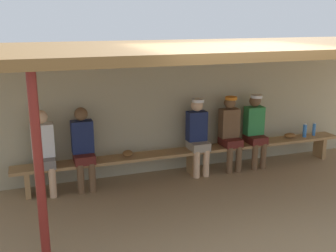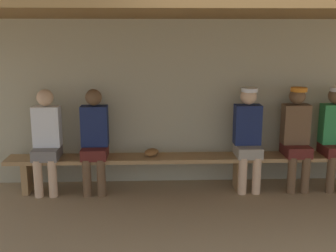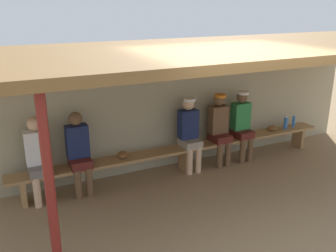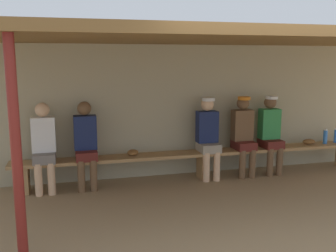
{
  "view_description": "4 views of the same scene",
  "coord_description": "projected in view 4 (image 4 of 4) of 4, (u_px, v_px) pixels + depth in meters",
  "views": [
    {
      "loc": [
        -2.64,
        -4.69,
        2.69
      ],
      "look_at": [
        -0.57,
        1.18,
        1.03
      ],
      "focal_mm": 43.47,
      "sensor_mm": 36.0,
      "label": 1
    },
    {
      "loc": [
        -1.13,
        -3.67,
        2.04
      ],
      "look_at": [
        -0.94,
        1.11,
        0.96
      ],
      "focal_mm": 44.9,
      "sensor_mm": 36.0,
      "label": 2
    },
    {
      "loc": [
        -2.95,
        -3.91,
        2.93
      ],
      "look_at": [
        -0.48,
        1.22,
        1.03
      ],
      "focal_mm": 39.81,
      "sensor_mm": 36.0,
      "label": 3
    },
    {
      "loc": [
        -2.1,
        -4.27,
        1.97
      ],
      "look_at": [
        -0.63,
        1.34,
        0.95
      ],
      "focal_mm": 41.0,
      "sensor_mm": 36.0,
      "label": 4
    }
  ],
  "objects": [
    {
      "name": "dugout_roof",
      "position": [
        225.0,
        37.0,
        5.21
      ],
      "size": [
        8.0,
        2.8,
        0.12
      ],
      "primitive_type": "cube",
      "color": "brown",
      "rests_on": "back_wall"
    },
    {
      "name": "support_post",
      "position": [
        16.0,
        153.0,
        3.57
      ],
      "size": [
        0.1,
        0.1,
        2.2
      ],
      "primitive_type": "cylinder",
      "color": "maroon",
      "rests_on": "ground"
    },
    {
      "name": "player_with_sunglasses",
      "position": [
        86.0,
        142.0,
        5.82
      ],
      "size": [
        0.34,
        0.42,
        1.34
      ],
      "color": "#591E19",
      "rests_on": "ground"
    },
    {
      "name": "back_wall",
      "position": [
        193.0,
        110.0,
        6.65
      ],
      "size": [
        8.0,
        0.2,
        2.2
      ],
      "primitive_type": "cube",
      "color": "tan",
      "rests_on": "ground"
    },
    {
      "name": "water_bottle_green",
      "position": [
        325.0,
        137.0,
        6.89
      ],
      "size": [
        0.07,
        0.07,
        0.27
      ],
      "color": "blue",
      "rests_on": "bench"
    },
    {
      "name": "water_bottle_orange",
      "position": [
        336.0,
        136.0,
        6.97
      ],
      "size": [
        0.06,
        0.06,
        0.26
      ],
      "color": "blue",
      "rests_on": "bench"
    },
    {
      "name": "player_in_blue",
      "position": [
        243.0,
        132.0,
        6.47
      ],
      "size": [
        0.34,
        0.42,
        1.34
      ],
      "color": "#591E19",
      "rests_on": "ground"
    },
    {
      "name": "player_in_red",
      "position": [
        271.0,
        131.0,
        6.6
      ],
      "size": [
        0.34,
        0.42,
        1.34
      ],
      "color": "#591E19",
      "rests_on": "ground"
    },
    {
      "name": "player_leftmost",
      "position": [
        44.0,
        144.0,
        5.66
      ],
      "size": [
        0.34,
        0.42,
        1.34
      ],
      "color": "slate",
      "rests_on": "ground"
    },
    {
      "name": "baseball_glove_tan",
      "position": [
        309.0,
        142.0,
        6.87
      ],
      "size": [
        0.24,
        0.17,
        0.09
      ],
      "primitive_type": "ellipsoid",
      "rotation": [
        0.0,
        0.0,
        3.15
      ],
      "color": "brown",
      "rests_on": "bench"
    },
    {
      "name": "bench",
      "position": [
        201.0,
        156.0,
        6.34
      ],
      "size": [
        6.0,
        0.36,
        0.46
      ],
      "color": "#9E7547",
      "rests_on": "ground"
    },
    {
      "name": "player_rightmost",
      "position": [
        208.0,
        134.0,
        6.31
      ],
      "size": [
        0.34,
        0.42,
        1.34
      ],
      "color": "gray",
      "rests_on": "ground"
    },
    {
      "name": "baseball_glove_worn",
      "position": [
        133.0,
        152.0,
        6.07
      ],
      "size": [
        0.25,
        0.29,
        0.09
      ],
      "primitive_type": "ellipsoid",
      "rotation": [
        0.0,
        0.0,
        4.33
      ],
      "color": "brown",
      "rests_on": "bench"
    },
    {
      "name": "ground_plane",
      "position": [
        242.0,
        214.0,
        4.93
      ],
      "size": [
        24.0,
        24.0,
        0.0
      ],
      "primitive_type": "plane",
      "color": "#937754"
    }
  ]
}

